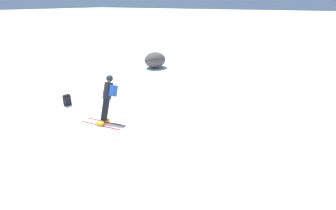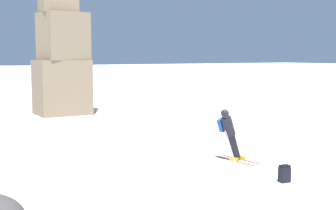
% 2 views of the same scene
% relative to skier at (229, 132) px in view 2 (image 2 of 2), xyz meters
% --- Properties ---
extents(ground_plane, '(300.00, 300.00, 0.00)m').
position_rel_skier_xyz_m(ground_plane, '(0.66, 0.02, -1.03)').
color(ground_plane, white).
extents(skier, '(1.54, 1.85, 1.86)m').
position_rel_skier_xyz_m(skier, '(0.00, 0.00, 0.00)').
color(skier, red).
rests_on(skier, ground).
extents(rock_pillar, '(3.03, 2.66, 9.40)m').
position_rel_skier_xyz_m(rock_pillar, '(-0.85, 15.30, 2.91)').
color(rock_pillar, '#7A664C').
rests_on(rock_pillar, ground).
extents(spare_backpack, '(0.32, 0.25, 0.50)m').
position_rel_skier_xyz_m(spare_backpack, '(-0.22, -2.83, -0.78)').
color(spare_backpack, black).
rests_on(spare_backpack, ground).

